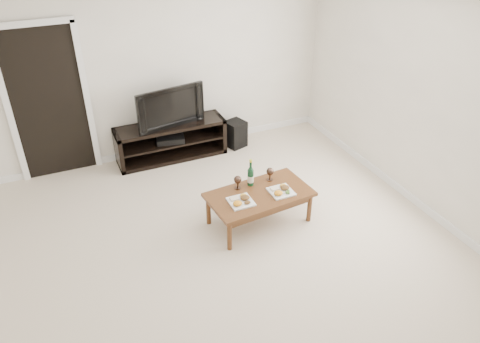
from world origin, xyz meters
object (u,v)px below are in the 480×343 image
object	(u,v)px
subwoofer	(235,134)
coffee_table	(259,208)
media_console	(171,141)
television	(168,105)

from	to	relation	value
subwoofer	coffee_table	bearing A→B (deg)	-122.18
coffee_table	subwoofer	bearing A→B (deg)	75.04
media_console	coffee_table	world-z (taller)	media_console
subwoofer	media_console	bearing A→B (deg)	160.10
television	subwoofer	size ratio (longest dim) A/B	2.45
television	subwoofer	distance (m)	1.20
media_console	subwoofer	world-z (taller)	media_console
subwoofer	television	bearing A→B (deg)	160.10
television	subwoofer	xyz separation A→B (m)	(1.01, -0.05, -0.63)
television	coffee_table	distance (m)	2.11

